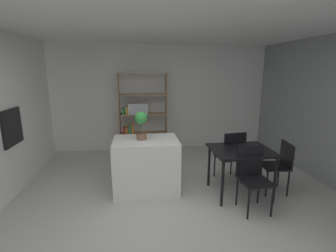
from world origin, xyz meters
The scene contains 11 objects.
ground_plane centered at (0.00, 0.00, 0.00)m, with size 8.95×8.95×0.00m, color beige.
ceiling_slab centered at (0.00, 0.00, 2.68)m, with size 6.16×6.52×0.06m.
back_partition centered at (0.00, 3.23, 1.32)m, with size 6.16×0.06×2.65m, color silver.
built_in_oven centered at (-2.32, 1.07, 1.14)m, with size 0.06×0.58×0.59m.
kitchen_island centered at (-0.20, 0.92, 0.45)m, with size 1.09×0.77×0.90m, color white.
potted_plant_on_island centered at (-0.26, 0.95, 1.18)m, with size 0.21×0.21×0.47m.
open_bookshelf centered at (-0.26, 2.88, 1.00)m, with size 1.16×0.32×1.96m.
dining_table centered at (1.33, 0.55, 0.69)m, with size 0.96×0.81×0.78m.
dining_chair_window_side centered at (2.02, 0.54, 0.53)m, with size 0.46×0.48×0.87m.
dining_chair_far centered at (1.34, 0.97, 0.57)m, with size 0.46×0.49×0.97m.
dining_chair_near centered at (1.33, 0.13, 0.56)m, with size 0.43×0.44×0.93m.
Camera 1 is at (-0.32, -3.00, 2.03)m, focal length 25.91 mm.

